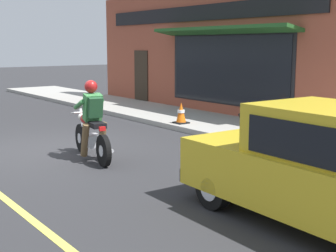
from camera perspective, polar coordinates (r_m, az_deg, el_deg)
name	(u,v)px	position (r m, az deg, el deg)	size (l,w,h in m)	color
ground_plane	(43,150)	(10.83, -14.97, -2.81)	(80.00, 80.00, 0.00)	#2B2B2D
sidewalk_curb	(152,112)	(15.85, -1.91, 1.71)	(2.60, 22.00, 0.14)	#9E9B93
storefront_building	(202,51)	(16.04, 4.19, 9.09)	(1.25, 11.96, 4.20)	brown
motorcycle_with_rider	(92,126)	(9.62, -9.26, -0.06)	(0.65, 2.01, 1.62)	black
car_hatchback	(322,168)	(6.28, 18.25, -4.89)	(1.76, 3.83, 1.57)	black
traffic_cone	(181,113)	(13.10, 1.61, 1.59)	(0.36, 0.36, 0.60)	black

